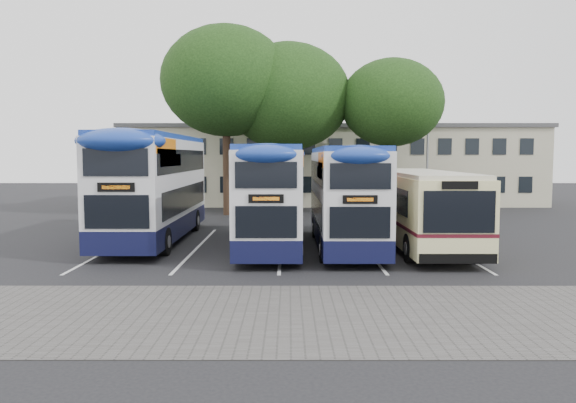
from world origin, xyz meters
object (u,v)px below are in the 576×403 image
(bus_dd_right, at_px, (345,193))
(bus_single, at_px, (420,204))
(bus_dd_left, at_px, (155,183))
(tree_left, at_px, (226,81))
(tree_right, at_px, (392,103))
(tree_mid, at_px, (288,97))
(bus_dd_mid, at_px, (271,192))
(lamp_post, at_px, (428,137))

(bus_dd_right, height_order, bus_single, bus_dd_right)
(bus_dd_left, distance_m, bus_single, 11.68)
(tree_left, xyz_separation_m, tree_right, (10.59, 0.02, -1.37))
(bus_dd_right, bearing_deg, tree_left, 116.07)
(tree_left, bearing_deg, tree_right, 0.08)
(tree_mid, xyz_separation_m, bus_dd_mid, (-0.69, -13.86, -5.35))
(lamp_post, relative_size, bus_dd_mid, 0.89)
(tree_left, height_order, tree_mid, tree_left)
(tree_mid, bearing_deg, tree_left, -166.65)
(bus_dd_mid, bearing_deg, bus_single, 2.53)
(tree_right, relative_size, bus_dd_mid, 0.99)
(tree_left, bearing_deg, tree_mid, 13.35)
(bus_single, bearing_deg, lamp_post, 75.15)
(tree_left, bearing_deg, bus_dd_right, -63.93)
(lamp_post, xyz_separation_m, bus_dd_mid, (-10.17, -14.94, -2.76))
(lamp_post, height_order, tree_mid, tree_mid)
(tree_right, bearing_deg, tree_mid, 172.09)
(lamp_post, relative_size, tree_mid, 0.81)
(tree_left, distance_m, tree_right, 10.67)
(lamp_post, relative_size, bus_dd_right, 0.90)
(tree_left, height_order, bus_dd_right, tree_left)
(bus_dd_left, xyz_separation_m, bus_dd_mid, (5.26, -1.88, -0.29))
(lamp_post, distance_m, tree_left, 14.02)
(lamp_post, height_order, tree_left, tree_left)
(bus_dd_left, relative_size, bus_single, 1.07)
(tree_mid, bearing_deg, bus_dd_mid, -92.84)
(lamp_post, xyz_separation_m, tree_mid, (-9.48, -1.09, 2.59))
(lamp_post, relative_size, bus_single, 0.85)
(tree_right, distance_m, bus_single, 13.79)
(lamp_post, distance_m, bus_dd_mid, 18.28)
(bus_dd_right, bearing_deg, tree_right, 71.81)
(tree_mid, height_order, bus_dd_right, tree_mid)
(tree_left, height_order, bus_dd_mid, tree_left)
(bus_dd_right, bearing_deg, bus_dd_left, 167.16)
(lamp_post, relative_size, tree_right, 0.90)
(tree_mid, xyz_separation_m, bus_single, (5.59, -13.58, -5.87))
(bus_dd_mid, bearing_deg, tree_left, 104.17)
(tree_right, bearing_deg, bus_single, -94.71)
(tree_right, xyz_separation_m, bus_single, (-1.04, -12.66, -5.39))
(lamp_post, xyz_separation_m, bus_dd_left, (-15.43, -13.07, -2.47))
(tree_right, height_order, bus_dd_right, tree_right)
(tree_mid, xyz_separation_m, tree_right, (6.64, -0.92, -0.48))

